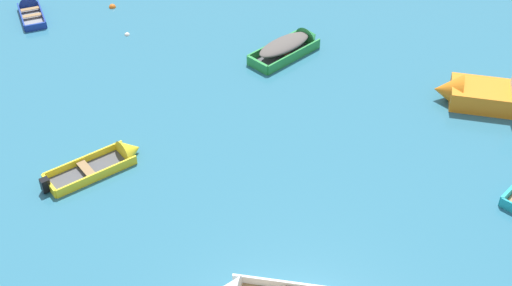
# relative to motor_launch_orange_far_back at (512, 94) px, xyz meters

# --- Properties ---
(motor_launch_orange_far_back) EXTENTS (7.20, 2.75, 2.64)m
(motor_launch_orange_far_back) POSITION_rel_motor_launch_orange_far_back_xyz_m (0.00, 0.00, 0.00)
(motor_launch_orange_far_back) COLOR orange
(motor_launch_orange_far_back) RESTS_ON ground_plane
(rowboat_green_foreground_center) EXTENTS (3.93, 4.31, 1.39)m
(rowboat_green_foreground_center) POSITION_rel_motor_launch_orange_far_back_xyz_m (-10.22, 4.13, -0.36)
(rowboat_green_foreground_center) COLOR #4C4C51
(rowboat_green_foreground_center) RESTS_ON ground_plane
(rowboat_yellow_outer_left) EXTENTS (3.86, 3.68, 1.20)m
(rowboat_yellow_outer_left) POSITION_rel_motor_launch_orange_far_back_xyz_m (-17.24, -5.69, -0.56)
(rowboat_yellow_outer_left) COLOR #4C4C51
(rowboat_yellow_outer_left) RESTS_ON ground_plane
(rowboat_deep_blue_center) EXTENTS (2.56, 3.47, 1.09)m
(rowboat_deep_blue_center) POSITION_rel_motor_launch_orange_far_back_xyz_m (-25.46, 7.00, -0.58)
(rowboat_deep_blue_center) COLOR gray
(rowboat_deep_blue_center) RESTS_ON ground_plane
(mooring_buoy_near_foreground) EXTENTS (0.29, 0.29, 0.29)m
(mooring_buoy_near_foreground) POSITION_rel_motor_launch_orange_far_back_xyz_m (-19.28, 4.92, -0.75)
(mooring_buoy_near_foreground) COLOR silver
(mooring_buoy_near_foreground) RESTS_ON ground_plane
(mooring_buoy_midfield) EXTENTS (0.40, 0.40, 0.40)m
(mooring_buoy_midfield) POSITION_rel_motor_launch_orange_far_back_xyz_m (-20.91, 8.00, -0.75)
(mooring_buoy_midfield) COLOR orange
(mooring_buoy_midfield) RESTS_ON ground_plane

